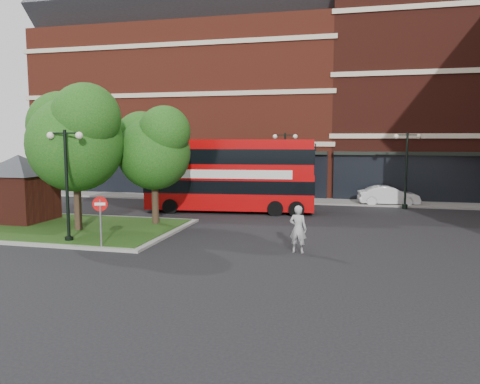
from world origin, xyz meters
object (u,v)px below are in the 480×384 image
(car_silver, at_px, (257,193))
(car_white, at_px, (388,196))
(bus, at_px, (230,170))
(woman, at_px, (298,229))

(car_silver, distance_m, car_white, 9.10)
(car_silver, bearing_deg, bus, 159.30)
(woman, bearing_deg, car_white, -96.97)
(woman, xyz_separation_m, car_white, (4.50, 15.06, -0.30))
(bus, height_order, woman, bus)
(bus, distance_m, car_white, 11.50)
(car_white, bearing_deg, woman, 155.66)
(bus, distance_m, woman, 11.18)
(bus, height_order, car_white, bus)
(bus, xyz_separation_m, car_white, (9.94, 5.44, -1.95))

